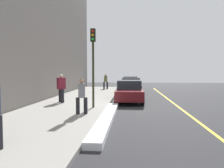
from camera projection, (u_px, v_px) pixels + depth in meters
ground_plane at (125, 104)px, 14.73m from camera, size 56.00×56.00×0.00m
sidewalk at (76, 102)px, 15.00m from camera, size 28.00×4.60×0.15m
lane_stripe_centre at (175, 105)px, 14.46m from camera, size 28.00×0.14×0.01m
snow_bank_curb at (107, 118)px, 9.84m from camera, size 7.57×0.56×0.22m
parked_car_green at (131, 83)px, 26.60m from camera, size 4.70×1.94×1.51m
parked_car_red at (131, 86)px, 21.04m from camera, size 4.14×1.96×1.51m
parked_car_maroon at (129, 91)px, 15.77m from camera, size 4.53×1.95×1.51m
pedestrian_burgundy_coat at (61, 87)px, 14.43m from camera, size 0.55×0.58×1.82m
pedestrian_grey_coat at (82, 95)px, 10.52m from camera, size 0.51×0.53×1.65m
pedestrian_olive_coat at (106, 81)px, 25.44m from camera, size 0.52×0.54×1.69m
traffic_light_pole at (93, 54)px, 12.29m from camera, size 0.35×0.26×4.30m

